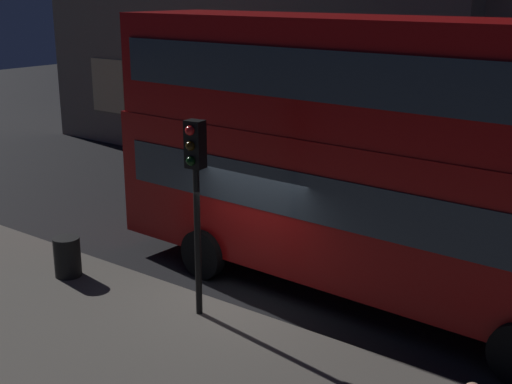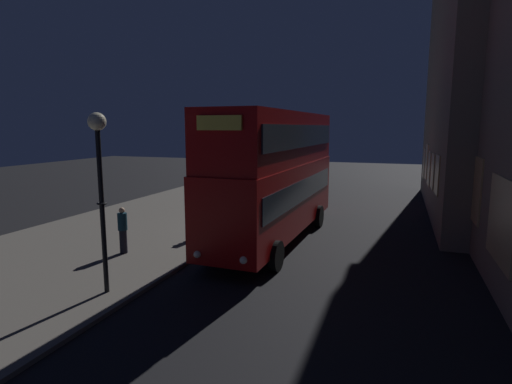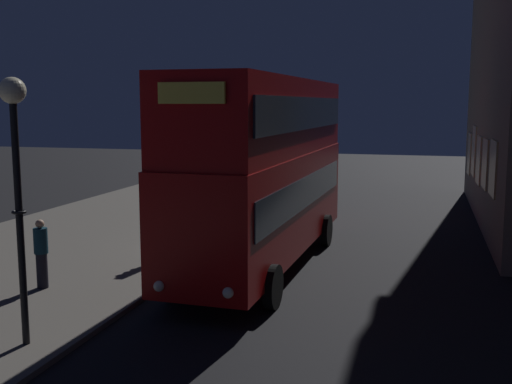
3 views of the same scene
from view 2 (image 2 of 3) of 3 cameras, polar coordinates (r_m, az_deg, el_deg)
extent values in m
plane|color=black|center=(20.05, -0.14, -5.09)|extent=(80.00, 80.00, 0.00)
cube|color=#5B564F|center=(22.31, -13.09, -3.71)|extent=(44.00, 9.59, 0.12)
cube|color=#F9E09E|center=(31.70, 22.30, 3.70)|extent=(1.78, 0.06, 2.06)
cube|color=#F9E09E|center=(28.91, 22.61, 3.93)|extent=(1.78, 0.06, 2.23)
cube|color=#F9E09E|center=(26.16, 22.91, 3.07)|extent=(1.78, 0.06, 1.96)
cube|color=#F2D18C|center=(23.38, 23.33, 2.69)|extent=(1.78, 0.06, 1.81)
cube|color=#E5C67F|center=(20.61, 23.86, 2.23)|extent=(1.78, 0.06, 1.81)
cube|color=#E5C67F|center=(17.66, 28.01, 0.51)|extent=(2.98, 0.06, 2.40)
cube|color=#F2D18C|center=(13.19, 30.89, -3.46)|extent=(2.98, 0.06, 2.38)
cube|color=#9E0C0C|center=(17.68, 2.76, -0.59)|extent=(11.06, 2.77, 2.81)
cube|color=#9E0C0C|center=(17.44, 2.82, 7.46)|extent=(10.84, 2.72, 2.15)
cube|color=#2D3842|center=(17.62, 2.77, 0.54)|extent=(10.18, 2.81, 0.90)
cube|color=#2D3842|center=(17.43, 2.83, 7.82)|extent=(10.18, 2.81, 0.90)
cube|color=#F2D84C|center=(12.38, -5.16, 9.55)|extent=(0.12, 1.47, 0.44)
sphere|color=white|center=(12.63, -1.76, -9.45)|extent=(0.24, 0.24, 0.24)
sphere|color=white|center=(13.30, -8.16, -8.58)|extent=(0.24, 0.24, 0.24)
cylinder|color=black|center=(14.17, 2.87, -8.88)|extent=(1.07, 0.27, 1.07)
cylinder|color=black|center=(15.11, -6.42, -7.77)|extent=(1.07, 0.27, 1.07)
cylinder|color=black|center=(20.49, 8.78, -3.36)|extent=(1.07, 0.27, 1.07)
cylinder|color=black|center=(21.15, 2.03, -2.87)|extent=(1.07, 0.27, 1.07)
cylinder|color=black|center=(20.32, -3.06, -0.51)|extent=(0.12, 0.12, 2.82)
cube|color=black|center=(20.10, -3.10, 4.66)|extent=(0.35, 0.29, 0.85)
sphere|color=red|center=(20.12, -3.52, 5.43)|extent=(0.17, 0.17, 0.17)
sphere|color=black|center=(20.14, -3.51, 4.66)|extent=(0.17, 0.17, 0.17)
sphere|color=black|center=(20.16, -3.50, 3.90)|extent=(0.17, 0.17, 0.17)
cylinder|color=black|center=(12.44, -20.56, -2.79)|extent=(0.14, 0.14, 4.69)
torus|color=black|center=(12.38, -20.63, -1.50)|extent=(0.28, 0.28, 0.06)
sphere|color=#F9EFC6|center=(12.20, -21.23, 9.11)|extent=(0.50, 0.50, 0.50)
cylinder|color=black|center=(16.53, -17.94, -6.56)|extent=(0.28, 0.28, 0.90)
cylinder|color=#0F2D3D|center=(16.34, -18.07, -3.93)|extent=(0.35, 0.35, 0.65)
sphere|color=tan|center=(16.25, -18.15, -2.43)|extent=(0.22, 0.22, 0.22)
cylinder|color=black|center=(23.73, -0.72, -1.53)|extent=(0.56, 0.56, 0.85)
camera|label=1|loc=(19.52, -38.81, 10.29)|focal=48.73mm
camera|label=3|loc=(0.73, -118.41, -11.16)|focal=42.99mm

